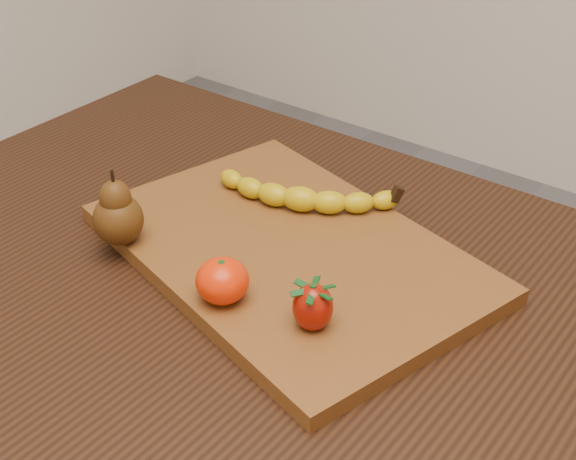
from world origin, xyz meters
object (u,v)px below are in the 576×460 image
Objects in this scene: table at (253,332)px; cutting_board at (288,252)px; mandarin at (222,281)px; pear at (117,207)px.

table is 0.12m from cutting_board.
table is 0.17m from mandarin.
cutting_board is at bearing 93.46° from mandarin.
cutting_board is at bearing 57.15° from table.
table is 11.02× the size of pear.
mandarin is (0.17, -0.01, -0.02)m from pear.
mandarin is (0.03, -0.08, 0.14)m from table.
mandarin is (0.01, -0.12, 0.03)m from cutting_board.
pear is (-0.13, -0.07, 0.16)m from table.
cutting_board is 0.20m from pear.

